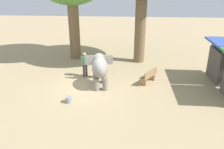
{
  "coord_description": "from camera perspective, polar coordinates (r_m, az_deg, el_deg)",
  "views": [
    {
      "loc": [
        12.01,
        2.24,
        5.72
      ],
      "look_at": [
        -0.04,
        1.3,
        0.8
      ],
      "focal_mm": 36.2,
      "sensor_mm": 36.0,
      "label": 1
    }
  ],
  "objects": [
    {
      "name": "wooden_bench",
      "position": [
        13.92,
        9.33,
        -0.33
      ],
      "size": [
        1.38,
        1.12,
        0.88
      ],
      "rotation": [
        0.0,
        0.0,
        2.55
      ],
      "color": "#9E7A51",
      "rests_on": "ground_plane"
    },
    {
      "name": "ground_plane",
      "position": [
        13.49,
        -5.55,
        -3.06
      ],
      "size": [
        60.0,
        60.0,
        0.0
      ],
      "primitive_type": "plane",
      "color": "tan"
    },
    {
      "name": "elephant",
      "position": [
        13.3,
        -3.09,
        1.8
      ],
      "size": [
        2.52,
        1.67,
        1.73
      ],
      "rotation": [
        0.0,
        0.0,
        3.32
      ],
      "color": "gray",
      "rests_on": "ground_plane"
    },
    {
      "name": "feed_bucket",
      "position": [
        11.87,
        -10.85,
        -6.23
      ],
      "size": [
        0.36,
        0.36,
        0.32
      ],
      "primitive_type": "cylinder",
      "color": "gray",
      "rests_on": "ground_plane"
    },
    {
      "name": "person_handler",
      "position": [
        14.68,
        -6.89,
        3.0
      ],
      "size": [
        0.35,
        0.42,
        1.62
      ],
      "rotation": [
        0.0,
        0.0,
        0.67
      ],
      "color": "#3F3833",
      "rests_on": "ground_plane"
    }
  ]
}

